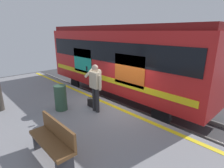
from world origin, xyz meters
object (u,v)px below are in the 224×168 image
object	(u,v)px
passenger	(96,84)
trash_bin	(61,98)
bench	(53,139)
handbag	(92,103)
train_carriage	(125,57)

from	to	relation	value
passenger	trash_bin	distance (m)	1.44
bench	handbag	bearing A→B (deg)	-54.47
bench	trash_bin	bearing A→B (deg)	-31.27
handbag	train_carriage	bearing A→B (deg)	-69.58
train_carriage	trash_bin	world-z (taller)	train_carriage
train_carriage	bench	world-z (taller)	train_carriage
train_carriage	handbag	world-z (taller)	train_carriage
train_carriage	trash_bin	size ratio (longest dim) A/B	10.05
train_carriage	trash_bin	xyz separation A→B (m)	(-0.57, 4.09, -1.07)
passenger	trash_bin	bearing A→B (deg)	40.82
train_carriage	passenger	distance (m)	3.63
passenger	train_carriage	bearing A→B (deg)	-63.91
bench	trash_bin	xyz separation A→B (m)	(2.28, -1.39, -0.01)
passenger	trash_bin	size ratio (longest dim) A/B	1.84
train_carriage	bench	bearing A→B (deg)	117.55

